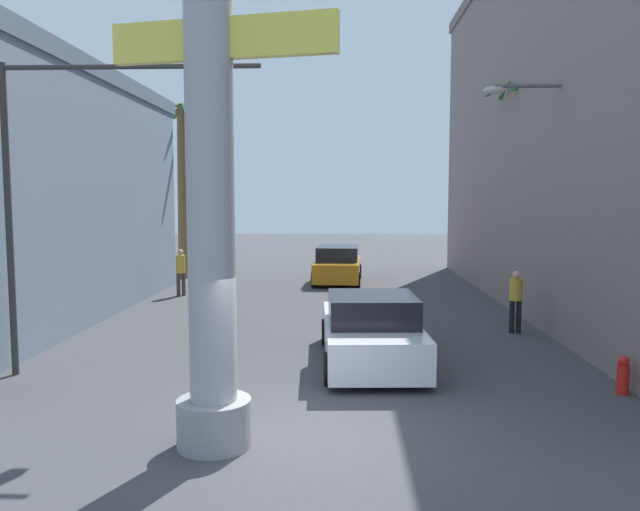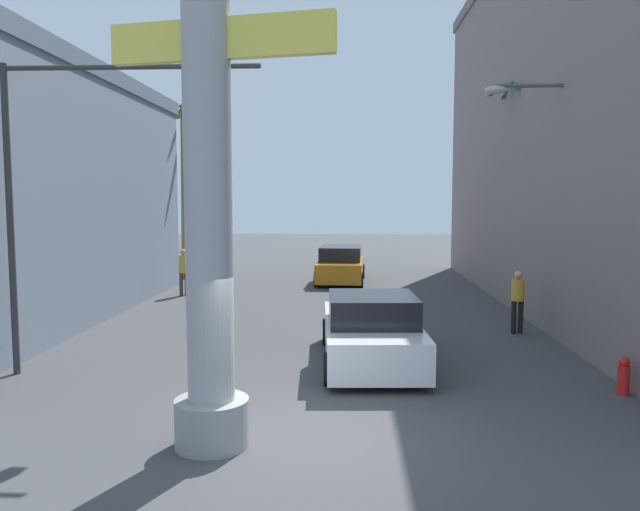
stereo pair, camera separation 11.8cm
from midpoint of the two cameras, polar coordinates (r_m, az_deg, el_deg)
ground_plane at (r=19.51m, az=0.54°, el=-5.46°), size 87.98×87.98×0.00m
neon_sign_pole at (r=9.27m, az=-10.53°, el=18.89°), size 3.65×1.09×11.59m
street_lamp at (r=16.98m, az=20.68°, el=6.22°), size 2.38×0.28×6.58m
traffic_light_mast at (r=13.44m, az=-21.19°, el=8.26°), size 5.21×0.32×6.30m
car_lead at (r=13.84m, az=4.42°, el=-6.95°), size 2.30×4.88×1.56m
car_far at (r=26.97m, az=1.51°, el=-0.89°), size 2.16×4.42×1.56m
palm_tree_mid_right at (r=21.68m, az=17.73°, el=7.13°), size 2.60×2.42×7.66m
palm_tree_far_left at (r=28.65m, az=-12.56°, el=7.38°), size 3.51×3.26×7.90m
pedestrian_mid_right at (r=17.57m, az=17.29°, el=-3.61°), size 0.41×0.41×1.69m
pedestrian_far_left at (r=23.76m, az=-12.76°, el=-1.18°), size 0.47×0.47×1.74m
fire_hydrant at (r=13.02m, az=25.73°, el=-9.83°), size 0.22×0.22×0.72m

